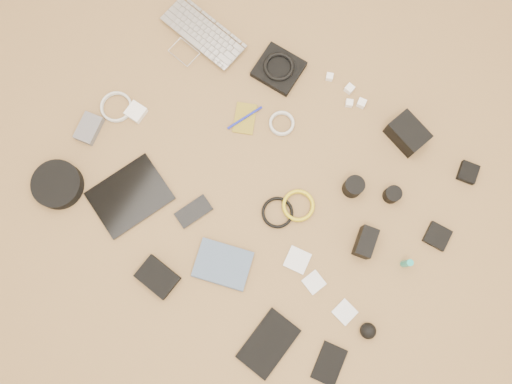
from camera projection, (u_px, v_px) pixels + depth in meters
The scene contains 33 objects.
laptop at pixel (195, 42), 1.92m from camera, with size 0.34×0.23×0.03m, color #B5B5BA.
headphone_pouch at pixel (279, 69), 1.90m from camera, with size 0.16×0.15×0.03m, color black.
headphones at pixel (279, 67), 1.88m from camera, with size 0.12×0.12×0.01m, color black.
charger_a at pixel (329, 77), 1.90m from camera, with size 0.03×0.03×0.02m, color white.
charger_b at pixel (349, 89), 1.89m from camera, with size 0.03×0.03×0.03m, color white.
charger_c at pixel (361, 103), 1.87m from camera, with size 0.03×0.03×0.03m, color white.
charger_d at pixel (349, 103), 1.88m from camera, with size 0.03×0.03×0.02m, color white.
dslr_camera at pixel (407, 134), 1.82m from camera, with size 0.14×0.10×0.08m, color black.
lens_pouch at pixel (468, 173), 1.82m from camera, with size 0.06×0.07×0.03m, color black.
notebook_olive at pixel (245, 118), 1.87m from camera, with size 0.08×0.12×0.01m, color olive.
pen_blue at pixel (245, 118), 1.87m from camera, with size 0.01×0.01×0.15m, color #141CA6.
cable_white_a at pixel (282, 124), 1.87m from camera, with size 0.10×0.10×0.01m, color silver.
lens_a at pixel (353, 187), 1.79m from camera, with size 0.07×0.07×0.08m, color black.
lens_b at pixel (392, 195), 1.79m from camera, with size 0.06×0.06×0.05m, color black.
card_reader at pixel (437, 236), 1.78m from camera, with size 0.08×0.08×0.02m, color black.
power_brick at pixel (136, 112), 1.87m from camera, with size 0.06×0.06×0.03m, color white.
cable_white_b at pixel (117, 107), 1.88m from camera, with size 0.12×0.12×0.01m, color silver.
cable_black at pixel (277, 213), 1.80m from camera, with size 0.11×0.11×0.01m, color black.
cable_yellow at pixel (298, 206), 1.81m from camera, with size 0.12×0.12×0.01m, color gold.
flash at pixel (365, 242), 1.75m from camera, with size 0.06×0.10×0.08m, color black.
lens_cleaner at pixel (407, 263), 1.73m from camera, with size 0.02×0.02×0.08m, color teal.
battery_charger at pixel (89, 128), 1.85m from camera, with size 0.07×0.11×0.03m, color #5E5D62.
tablet at pixel (130, 196), 1.81m from camera, with size 0.21×0.27×0.01m, color black.
phone at pixel (194, 211), 1.80m from camera, with size 0.07×0.13×0.01m, color black.
filter_case_left at pixel (297, 260), 1.77m from camera, with size 0.08×0.08×0.01m, color silver.
filter_case_mid at pixel (314, 282), 1.76m from camera, with size 0.06×0.06×0.01m, color silver.
filter_case_right at pixel (345, 312), 1.74m from camera, with size 0.07×0.07×0.01m, color silver.
air_blower at pixel (368, 331), 1.70m from camera, with size 0.06×0.06×0.06m, color black.
headphone_case at pixel (58, 185), 1.80m from camera, with size 0.18×0.18×0.05m, color black.
drive_case at pixel (158, 277), 1.75m from camera, with size 0.13×0.10×0.03m, color black.
paperback at pixel (217, 284), 1.75m from camera, with size 0.14×0.19×0.02m, color #455976.
notebook_black_a at pixel (268, 343), 1.71m from camera, with size 0.13×0.21×0.01m, color black.
notebook_black_b at pixel (329, 364), 1.70m from camera, with size 0.09×0.13×0.01m, color black.
Camera 1 is at (0.21, -0.32, 1.79)m, focal length 35.00 mm.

